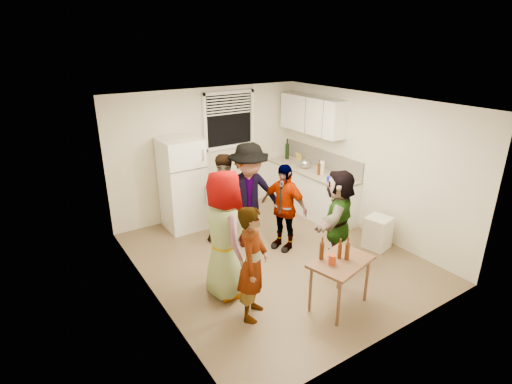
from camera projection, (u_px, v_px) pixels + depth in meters
room at (275, 257)px, 6.54m from camera, size 4.00×4.50×2.50m
window at (229, 120)px, 7.82m from camera, size 1.12×0.10×1.06m
refrigerator at (182, 184)px, 7.32m from camera, size 0.70×0.70×1.70m
counter_lower at (310, 191)px, 8.15m from camera, size 0.60×2.20×0.86m
countertop at (311, 170)px, 7.98m from camera, size 0.64×2.22×0.04m
backsplash at (322, 159)px, 8.06m from camera, size 0.03×2.20×0.36m
upper_cabinets at (312, 115)px, 7.82m from camera, size 0.34×1.60×0.70m
kettle at (305, 168)px, 8.05m from camera, size 0.31×0.28×0.22m
paper_towel at (321, 174)px, 7.72m from camera, size 0.12×0.12×0.25m
wine_bottle at (287, 159)px, 8.67m from camera, size 0.08×0.08×0.33m
beer_bottle_counter at (319, 175)px, 7.66m from camera, size 0.06×0.06×0.22m
blue_cup at (329, 183)px, 7.22m from camera, size 0.09×0.09×0.12m
picture_frame at (299, 156)px, 8.58m from camera, size 0.02×0.18×0.15m
trash_bin at (378, 234)px, 6.77m from camera, size 0.45×0.45×0.55m
serving_table at (337, 305)px, 5.36m from camera, size 0.93×0.73×0.70m
beer_bottle_table at (339, 258)px, 5.17m from camera, size 0.05×0.05×0.20m
red_cup at (332, 264)px, 5.03m from camera, size 0.10×0.10×0.13m
guest_grey at (226, 292)px, 5.65m from camera, size 1.90×1.11×0.57m
guest_stripe at (253, 314)px, 5.19m from camera, size 1.45×1.49×0.36m
guest_back_left at (228, 239)px, 7.13m from camera, size 1.17×1.71×0.59m
guest_back_right at (249, 244)px, 6.96m from camera, size 1.59×2.04×0.67m
guest_black at (283, 247)px, 6.86m from camera, size 1.70×1.32×0.36m
guest_orange at (334, 260)px, 6.46m from camera, size 2.05×2.08×0.45m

